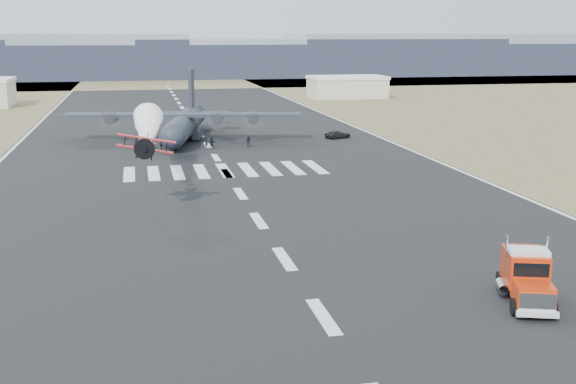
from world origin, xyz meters
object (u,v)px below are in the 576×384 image
object	(u,v)px
crew_a	(170,137)
crew_b	(175,137)
crew_d	(248,141)
crew_f	(212,143)
crew_g	(206,142)
support_vehicle	(338,135)
hangar_right	(347,87)
crew_c	(162,144)
aerobatic_biplane	(146,145)
transport_aircraft	(185,122)
semi_truck	(526,276)
crew_h	(149,144)
crew_e	(136,142)

from	to	relation	value
crew_a	crew_b	distance (m)	0.79
crew_d	crew_f	bearing A→B (deg)	-1.49
crew_g	support_vehicle	bearing A→B (deg)	137.59
hangar_right	support_vehicle	distance (m)	78.60
crew_c	crew_f	bearing A→B (deg)	-57.57
hangar_right	aerobatic_biplane	distance (m)	132.52
transport_aircraft	crew_a	world-z (taller)	transport_aircraft
semi_truck	crew_a	xyz separation A→B (m)	(-19.18, 75.92, -0.86)
aerobatic_biplane	support_vehicle	world-z (taller)	aerobatic_biplane
semi_truck	support_vehicle	xyz separation A→B (m)	(8.63, 75.33, -1.16)
support_vehicle	crew_a	world-z (taller)	crew_a
aerobatic_biplane	support_vehicle	distance (m)	55.83
semi_truck	crew_h	size ratio (longest dim) A/B	4.75
crew_c	crew_f	world-z (taller)	crew_c
crew_b	crew_e	size ratio (longest dim) A/B	1.00
crew_a	crew_e	xyz separation A→B (m)	(-5.40, -4.28, -0.06)
aerobatic_biplane	crew_c	size ratio (longest dim) A/B	3.12
transport_aircraft	crew_b	bearing A→B (deg)	-107.09
hangar_right	crew_c	world-z (taller)	hangar_right
crew_b	crew_d	bearing A→B (deg)	169.38
crew_b	crew_c	world-z (taller)	crew_c
crew_f	crew_h	distance (m)	9.37
transport_aircraft	crew_g	bearing A→B (deg)	-63.11
crew_f	crew_e	bearing A→B (deg)	-29.17
crew_d	crew_f	distance (m)	5.73
crew_f	crew_a	bearing A→B (deg)	-65.58
support_vehicle	crew_f	distance (m)	22.82
crew_c	crew_h	world-z (taller)	crew_c
support_vehicle	crew_a	xyz separation A→B (m)	(-27.81, 0.59, 0.29)
crew_a	crew_d	xyz separation A→B (m)	(11.63, -6.80, -0.02)
transport_aircraft	crew_g	distance (m)	9.86
crew_b	hangar_right	bearing A→B (deg)	-103.29
crew_f	crew_d	bearing A→B (deg)	165.57
transport_aircraft	crew_a	distance (m)	4.53
support_vehicle	crew_h	distance (m)	31.89
hangar_right	crew_b	xyz separation A→B (m)	(-50.79, -74.40, -2.15)
aerobatic_biplane	crew_e	size ratio (longest dim) A/B	3.29
crew_e	crew_b	bearing A→B (deg)	-141.60
crew_g	crew_h	distance (m)	8.67
crew_a	crew_h	bearing A→B (deg)	4.88
semi_truck	crew_f	distance (m)	70.25
crew_c	crew_d	bearing A→B (deg)	-56.38
crew_h	support_vehicle	bearing A→B (deg)	149.36
transport_aircraft	crew_h	distance (m)	11.82
crew_c	crew_d	size ratio (longest dim) A/B	1.01
crew_c	crew_f	size ratio (longest dim) A/B	1.09
hangar_right	crew_h	world-z (taller)	hangar_right
hangar_right	crew_f	bearing A→B (deg)	-119.35
transport_aircraft	crew_h	size ratio (longest dim) A/B	22.18
crew_a	crew_b	xyz separation A→B (m)	(0.78, -0.11, -0.05)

